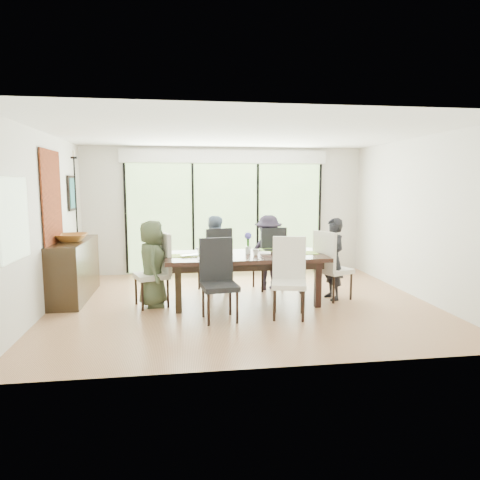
{
  "coord_description": "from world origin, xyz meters",
  "views": [
    {
      "loc": [
        -0.98,
        -6.69,
        1.92
      ],
      "look_at": [
        0.0,
        0.25,
        1.0
      ],
      "focal_mm": 32.0,
      "sensor_mm": 36.0,
      "label": 1
    }
  ],
  "objects": [
    {
      "name": "floor",
      "position": [
        0.0,
        0.0,
        -0.01
      ],
      "size": [
        6.0,
        5.0,
        0.01
      ],
      "primitive_type": "cube",
      "color": "brown",
      "rests_on": "ground"
    },
    {
      "name": "ceiling",
      "position": [
        0.0,
        0.0,
        2.71
      ],
      "size": [
        6.0,
        5.0,
        0.01
      ],
      "primitive_type": "cube",
      "color": "white",
      "rests_on": "wall_back"
    },
    {
      "name": "wall_back",
      "position": [
        0.0,
        2.51,
        1.35
      ],
      "size": [
        6.0,
        0.02,
        2.7
      ],
      "primitive_type": "cube",
      "color": "beige",
      "rests_on": "floor"
    },
    {
      "name": "wall_front",
      "position": [
        0.0,
        -2.51,
        1.35
      ],
      "size": [
        6.0,
        0.02,
        2.7
      ],
      "primitive_type": "cube",
      "color": "silver",
      "rests_on": "floor"
    },
    {
      "name": "wall_left",
      "position": [
        -3.01,
        0.0,
        1.35
      ],
      "size": [
        0.02,
        5.0,
        2.7
      ],
      "primitive_type": "cube",
      "color": "white",
      "rests_on": "floor"
    },
    {
      "name": "wall_right",
      "position": [
        3.01,
        0.0,
        1.35
      ],
      "size": [
        0.02,
        5.0,
        2.7
      ],
      "primitive_type": "cube",
      "color": "beige",
      "rests_on": "floor"
    },
    {
      "name": "glass_doors",
      "position": [
        0.0,
        2.47,
        1.2
      ],
      "size": [
        4.2,
        0.02,
        2.3
      ],
      "primitive_type": "cube",
      "color": "#598C3F",
      "rests_on": "wall_back"
    },
    {
      "name": "blinds_header",
      "position": [
        0.0,
        2.46,
        2.5
      ],
      "size": [
        4.4,
        0.06,
        0.28
      ],
      "primitive_type": "cube",
      "color": "white",
      "rests_on": "wall_back"
    },
    {
      "name": "mullion_a",
      "position": [
        -2.1,
        2.46,
        1.2
      ],
      "size": [
        0.05,
        0.04,
        2.3
      ],
      "primitive_type": "cube",
      "color": "black",
      "rests_on": "wall_back"
    },
    {
      "name": "mullion_b",
      "position": [
        -0.7,
        2.46,
        1.2
      ],
      "size": [
        0.05,
        0.04,
        2.3
      ],
      "primitive_type": "cube",
      "color": "black",
      "rests_on": "wall_back"
    },
    {
      "name": "mullion_c",
      "position": [
        0.7,
        2.46,
        1.2
      ],
      "size": [
        0.05,
        0.04,
        2.3
      ],
      "primitive_type": "cube",
      "color": "black",
      "rests_on": "wall_back"
    },
    {
      "name": "mullion_d",
      "position": [
        2.1,
        2.46,
        1.2
      ],
      "size": [
        0.05,
        0.04,
        2.3
      ],
      "primitive_type": "cube",
      "color": "black",
      "rests_on": "wall_back"
    },
    {
      "name": "side_window",
      "position": [
        -2.97,
        -1.2,
        1.5
      ],
      "size": [
        0.02,
        0.9,
        1.0
      ],
      "primitive_type": "cube",
      "color": "#8CAD7F",
      "rests_on": "wall_left"
    },
    {
      "name": "deck",
      "position": [
        0.0,
        3.4,
        -0.05
      ],
      "size": [
        6.0,
        1.8,
        0.1
      ],
      "primitive_type": "cube",
      "color": "brown",
      "rests_on": "ground"
    },
    {
      "name": "rail_top",
      "position": [
        0.0,
        4.2,
        0.55
      ],
      "size": [
        6.0,
        0.08,
        0.06
      ],
      "primitive_type": "cube",
      "color": "brown",
      "rests_on": "deck"
    },
    {
      "name": "foliage_left",
      "position": [
        -1.8,
        5.2,
        1.44
      ],
      "size": [
        3.2,
        3.2,
        3.2
      ],
      "primitive_type": "sphere",
      "color": "#14380F",
      "rests_on": "ground"
    },
    {
      "name": "foliage_mid",
      "position": [
        0.4,
        5.8,
        1.8
      ],
      "size": [
        4.0,
        4.0,
        4.0
      ],
      "primitive_type": "sphere",
      "color": "#14380F",
      "rests_on": "ground"
    },
    {
      "name": "foliage_right",
      "position": [
        2.2,
        5.0,
        1.26
      ],
      "size": [
        2.8,
        2.8,
        2.8
      ],
      "primitive_type": "sphere",
      "color": "#14380F",
      "rests_on": "ground"
    },
    {
      "name": "foliage_far",
      "position": [
        -0.6,
        6.5,
        1.62
      ],
      "size": [
        3.6,
        3.6,
        3.6
      ],
      "primitive_type": "sphere",
      "color": "#14380F",
      "rests_on": "ground"
    },
    {
      "name": "table_top",
      "position": [
        0.06,
        0.03,
        0.76
      ],
      "size": [
        2.54,
        1.16,
        0.06
      ],
      "primitive_type": "cube",
      "color": "black",
      "rests_on": "floor"
    },
    {
      "name": "table_apron",
      "position": [
        0.06,
        0.03,
        0.67
      ],
      "size": [
        2.33,
        0.95,
        0.11
      ],
      "primitive_type": "cube",
      "color": "black",
      "rests_on": "floor"
    },
    {
      "name": "table_leg_fl",
      "position": [
        -1.02,
        -0.4,
        0.36
      ],
      "size": [
        0.1,
        0.1,
        0.73
      ],
      "primitive_type": "cube",
      "color": "black",
      "rests_on": "floor"
    },
    {
      "name": "table_leg_fr",
      "position": [
        1.14,
        -0.4,
        0.36
      ],
      "size": [
        0.1,
        0.1,
        0.73
      ],
      "primitive_type": "cube",
      "color": "black",
      "rests_on": "floor"
    },
    {
      "name": "table_leg_bl",
      "position": [
        -1.02,
        0.46,
        0.36
      ],
      "size": [
        0.1,
        0.1,
        0.73
      ],
      "primitive_type": "cube",
      "color": "black",
      "rests_on": "floor"
    },
    {
      "name": "table_leg_br",
      "position": [
        1.14,
        0.46,
        0.36
      ],
      "size": [
        0.1,
        0.1,
        0.73
      ],
      "primitive_type": "cube",
      "color": "black",
      "rests_on": "floor"
    },
    {
      "name": "chair_left_end",
      "position": [
        -1.44,
        0.03,
        0.58
      ],
      "size": [
        0.62,
        0.62,
        1.16
      ],
      "primitive_type": null,
      "rotation": [
        0.0,
        0.0,
        -1.24
      ],
      "color": "beige",
      "rests_on": "floor"
    },
    {
      "name": "chair_right_end",
      "position": [
        1.56,
        0.03,
        0.58
      ],
      "size": [
        0.65,
        0.65,
        1.16
      ],
      "primitive_type": null,
      "rotation": [
        0.0,
        0.0,
        2.0
      ],
      "color": "silver",
      "rests_on": "floor"
    },
    {
      "name": "chair_far_left",
      "position": [
        -0.39,
        0.88,
        0.58
      ],
      "size": [
        0.63,
        0.63,
        1.16
      ],
      "primitive_type": null,
      "rotation": [
        0.0,
        0.0,
        3.52
      ],
      "color": "black",
      "rests_on": "floor"
    },
    {
      "name": "chair_far_right",
      "position": [
        0.61,
        0.88,
        0.58
      ],
      "size": [
        0.58,
        0.58,
        1.16
      ],
      "primitive_type": null,
      "rotation": [
        0.0,
        0.0,
        3.37
      ],
      "color": "black",
      "rests_on": "floor"
    },
    {
      "name": "chair_near_left",
      "position": [
        -0.44,
        -0.84,
        0.58
      ],
      "size": [
        0.54,
        0.54,
        1.16
      ],
      "primitive_type": null,
      "rotation": [
        0.0,
        0.0,
        0.12
      ],
      "color": "black",
      "rests_on": "floor"
    },
    {
      "name": "chair_near_right",
      "position": [
        0.56,
        -0.84,
        0.58
      ],
      "size": [
        0.59,
        0.59,
        1.16
      ],
      "primitive_type": null,
      "rotation": [
        0.0,
        0.0,
        -0.25
      ],
      "color": "silver",
      "rests_on": "floor"
    },
    {
      "name": "person_left_end",
      "position": [
        -1.42,
        0.03,
        0.68
      ],
      "size": [
        0.43,
        0.66,
        1.36
      ],
      "primitive_type": "imported",
      "rotation": [
        0.0,
        0.0,
        1.62
      ],
      "color": "#3E4830",
      "rests_on": "floor"
    },
    {
      "name": "person_right_end",
      "position": [
        1.54,
        0.03,
        0.68
      ],
      "size": [
        0.5,
        0.69,
        1.36
      ],
      "primitive_type": "imported",
      "rotation": [
        0.0,
        0.0,
        -1.41
      ],
      "color": "black",
      "rests_on": "floor"
    },
    {
      "name": "person_far_left",
      "position": [
        -0.39,
        0.86,
        0.68
      ],
      "size": [
        0.68,
        0.47,
        1.36
      ],
      "primitive_type": "imported",
      "rotation": [
        0.0,
        0.0,
        3.04
      ],
      "color": "#778CAC",
      "rests_on": "floor"
    },
    {
      "name": "person_far_right",
      "position": [
        0.61,
        0.86,
        0.68
      ],
      "size": [
        0.64,
        0.4,
        1.36
      ],
      "primitive_type": "imported",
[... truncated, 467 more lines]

